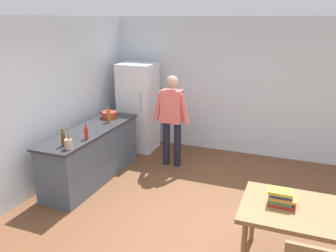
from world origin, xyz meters
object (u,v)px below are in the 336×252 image
Objects in this scene: dining_table at (309,217)px; book_stack at (281,198)px; person at (172,115)px; bottle_sauce_red at (86,133)px; cooking_pot at (109,115)px; bottle_oil_amber at (109,116)px; utensil_jar at (68,144)px; bottle_beer_brown at (63,139)px; refrigerator at (138,107)px.

book_stack reaches higher than dining_table.
person is 7.08× the size of bottle_sauce_red.
bottle_oil_amber reaches higher than cooking_pot.
utensil_jar is at bearing -83.88° from bottle_oil_amber.
bottle_sauce_red is 2.97m from book_stack.
bottle_beer_brown is (0.01, -1.27, -0.01)m from bottle_oil_amber.
cooking_pot is 0.28m from bottle_oil_amber.
utensil_jar reaches higher than bottle_oil_amber.
utensil_jar is 0.44m from bottle_sauce_red.
bottle_sauce_red is (0.12, -2.03, 0.10)m from refrigerator.
book_stack is (-0.29, 0.01, 0.16)m from dining_table.
book_stack is (3.03, -1.56, -0.19)m from bottle_oil_amber.
bottle_sauce_red is (0.14, -0.90, -0.02)m from bottle_oil_amber.
refrigerator is 4.27m from dining_table.
cooking_pot is at bearing -163.20° from person.
dining_table is 0.33m from book_stack.
person is 6.54× the size of bottle_beer_brown.
utensil_jar is (-0.83, -1.91, 0.00)m from person.
utensil_jar is (0.28, -1.58, 0.02)m from cooking_pot.
person is at bearing 16.80° from cooking_pot.
person is at bearing 62.23° from bottle_beer_brown.
bottle_oil_amber is at bearing 154.69° from dining_table.
refrigerator is 1.29× the size of dining_table.
person is 5.31× the size of utensil_jar.
refrigerator is at bearing 138.23° from book_stack.
person is 1.21× the size of dining_table.
cooking_pot is at bearing 103.65° from bottle_sauce_red.
dining_table is 3.92m from cooking_pot.
utensil_jar reaches higher than dining_table.
refrigerator is 6.43× the size of bottle_oil_amber.
utensil_jar is 1.33× the size of bottle_sauce_red.
bottle_sauce_red is 0.82× the size of book_stack.
bottle_beer_brown is 1.08× the size of bottle_sauce_red.
dining_table is 4.76× the size of book_stack.
cooking_pot reaches higher than dining_table.
dining_table is at bearing -4.17° from utensil_jar.
bottle_oil_amber is at bearing 152.80° from book_stack.
bottle_sauce_red is at bearing -119.51° from person.
bottle_oil_amber is 0.91m from bottle_sauce_red.
bottle_oil_amber is (-3.33, 1.57, 0.34)m from dining_table.
dining_table is at bearing -2.64° from book_stack.
person is 2.97m from book_stack.
cooking_pot is 3.65m from book_stack.
bottle_sauce_red is (-0.00, 0.44, 0.02)m from utensil_jar.
cooking_pot is at bearing 119.39° from bottle_oil_amber.
cooking_pot is (-1.11, -0.34, -0.02)m from person.
person reaches higher than book_stack.
book_stack is at bearing -41.77° from refrigerator.
utensil_jar is at bearing -113.50° from person.
person is at bearing 133.98° from book_stack.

